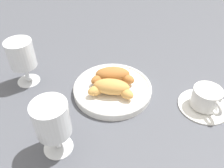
% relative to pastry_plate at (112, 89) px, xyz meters
% --- Properties ---
extents(ground_plane, '(2.20, 2.20, 0.00)m').
position_rel_pastry_plate_xyz_m(ground_plane, '(-0.00, -0.01, -0.01)').
color(ground_plane, '#4C4F56').
extents(pastry_plate, '(0.23, 0.23, 0.02)m').
position_rel_pastry_plate_xyz_m(pastry_plate, '(0.00, 0.00, 0.00)').
color(pastry_plate, white).
rests_on(pastry_plate, ground_plane).
extents(croissant_large, '(0.13, 0.10, 0.04)m').
position_rel_pastry_plate_xyz_m(croissant_large, '(0.01, -0.02, 0.03)').
color(croissant_large, '#AD6B33').
rests_on(croissant_large, pastry_plate).
extents(croissant_small, '(0.13, 0.08, 0.04)m').
position_rel_pastry_plate_xyz_m(croissant_small, '(-0.01, 0.03, 0.03)').
color(croissant_small, '#D6994C').
rests_on(croissant_small, pastry_plate).
extents(coffee_cup_near, '(0.14, 0.14, 0.06)m').
position_rel_pastry_plate_xyz_m(coffee_cup_near, '(-0.25, -0.04, 0.01)').
color(coffee_cup_near, white).
rests_on(coffee_cup_near, ground_plane).
extents(juice_glass_left, '(0.08, 0.08, 0.14)m').
position_rel_pastry_plate_xyz_m(juice_glass_left, '(0.04, 0.22, 0.08)').
color(juice_glass_left, white).
rests_on(juice_glass_left, ground_plane).
extents(juice_glass_right, '(0.08, 0.08, 0.14)m').
position_rel_pastry_plate_xyz_m(juice_glass_right, '(0.26, 0.05, 0.08)').
color(juice_glass_right, white).
rests_on(juice_glass_right, ground_plane).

